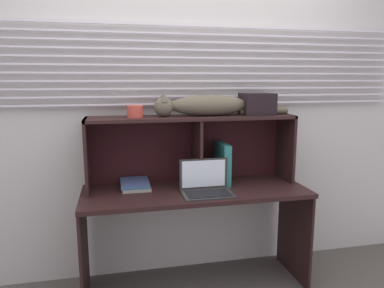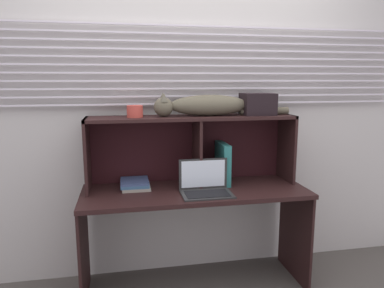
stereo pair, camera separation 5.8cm
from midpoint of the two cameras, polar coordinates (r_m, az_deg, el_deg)
back_panel_with_blinds at (r=2.71m, az=-1.52°, el=5.57°), size 4.40×0.08×2.50m
desk at (r=2.54m, az=-0.08°, el=-10.11°), size 1.54×0.56×0.73m
hutch_shelf_unit at (r=2.57m, az=-0.73°, el=1.09°), size 1.46×0.30×0.50m
cat at (r=2.53m, az=1.48°, el=6.10°), size 0.98×0.16×0.16m
laptop at (r=2.41m, az=1.57°, el=-6.72°), size 0.34×0.23×0.22m
binder_upright at (r=2.63m, az=4.22°, el=-3.03°), size 0.05×0.26×0.30m
book_stack at (r=2.56m, az=-9.64°, el=-6.34°), size 0.20×0.23×0.05m
small_basket at (r=2.46m, az=-9.71°, el=5.11°), size 0.11×0.11×0.08m
storage_box at (r=2.65m, az=9.66°, el=6.28°), size 0.23×0.19×0.16m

